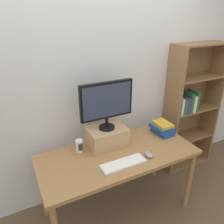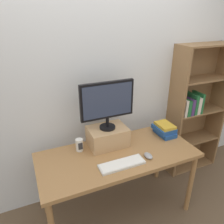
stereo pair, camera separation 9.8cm
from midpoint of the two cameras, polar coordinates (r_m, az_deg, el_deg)
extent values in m
plane|color=brown|center=(2.61, 0.24, -24.20)|extent=(12.00, 12.00, 0.00)
cube|color=silver|center=(2.28, -5.50, 7.52)|extent=(7.00, 0.08, 2.60)
cube|color=#9E7042|center=(2.12, 0.28, -11.15)|extent=(1.50, 0.67, 0.04)
cylinder|color=#9E7042|center=(2.52, 18.44, -16.65)|extent=(0.05, 0.05, 0.71)
cylinder|color=#9E7042|center=(2.43, -18.86, -18.60)|extent=(0.05, 0.05, 0.71)
cylinder|color=#9E7042|center=(2.85, 10.44, -10.34)|extent=(0.05, 0.05, 0.71)
cube|color=olive|center=(2.75, 14.12, -0.64)|extent=(0.03, 0.28, 1.65)
cube|color=olive|center=(3.23, 23.61, 1.77)|extent=(0.03, 0.28, 1.65)
cube|color=olive|center=(3.06, 17.50, 1.58)|extent=(0.72, 0.01, 1.65)
cube|color=olive|center=(3.38, 17.30, -12.07)|extent=(0.67, 0.27, 0.02)
cube|color=olive|center=(3.16, 18.23, -6.03)|extent=(0.67, 0.27, 0.02)
cube|color=olive|center=(2.98, 19.27, 0.84)|extent=(0.67, 0.27, 0.02)
cube|color=olive|center=(2.84, 20.42, 8.46)|extent=(0.67, 0.27, 0.02)
cube|color=olive|center=(2.77, 21.65, 16.24)|extent=(0.67, 0.27, 0.02)
cube|color=silver|center=(2.73, 15.75, 1.72)|extent=(0.04, 0.20, 0.20)
cube|color=#236B38|center=(2.76, 16.47, 1.77)|extent=(0.05, 0.20, 0.19)
cube|color=#4C336B|center=(2.79, 17.28, 1.98)|extent=(0.05, 0.20, 0.20)
cube|color=#236B38|center=(2.82, 18.05, 2.59)|extent=(0.04, 0.20, 0.24)
cube|color=silver|center=(2.86, 18.70, 2.39)|extent=(0.05, 0.20, 0.21)
cube|color=#236B38|center=(2.88, 19.38, 2.91)|extent=(0.03, 0.20, 0.25)
cube|color=tan|center=(2.19, -2.62, -6.41)|extent=(0.38, 0.27, 0.19)
cylinder|color=black|center=(2.13, -2.68, -4.00)|extent=(0.15, 0.15, 0.02)
cylinder|color=black|center=(2.11, -2.71, -2.63)|extent=(0.03, 0.03, 0.09)
cube|color=black|center=(2.02, -2.83, 3.05)|extent=(0.52, 0.04, 0.35)
cube|color=#2D3851|center=(2.00, -2.60, 2.86)|extent=(0.48, 0.00, 0.31)
cube|color=silver|center=(1.96, 1.50, -13.41)|extent=(0.41, 0.13, 0.02)
cube|color=white|center=(1.96, 1.51, -13.12)|extent=(0.39, 0.12, 0.00)
ellipsoid|color=#99999E|center=(2.08, 8.18, -10.95)|extent=(0.06, 0.10, 0.04)
cube|color=navy|center=(2.47, 11.95, -4.92)|extent=(0.15, 0.24, 0.05)
cube|color=navy|center=(2.45, 11.75, -3.92)|extent=(0.18, 0.23, 0.05)
cube|color=gold|center=(2.43, 11.98, -3.08)|extent=(0.15, 0.21, 0.03)
cylinder|color=silver|center=(2.13, -9.87, -8.75)|extent=(0.07, 0.07, 0.12)
cube|color=#2D2D30|center=(2.10, -9.57, -9.11)|extent=(0.04, 0.00, 0.07)
camera|label=1|loc=(0.05, -91.45, -0.66)|focal=35.00mm
camera|label=2|loc=(0.05, 88.55, 0.66)|focal=35.00mm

